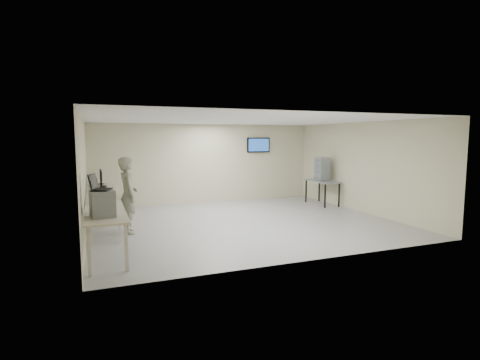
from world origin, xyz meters
name	(u,v)px	position (x,y,z in m)	size (l,w,h in m)	color
room	(243,171)	(0.03, 0.06, 1.41)	(8.01, 7.01, 2.81)	#A2A2A2
workbench	(104,200)	(-3.59, 0.00, 0.83)	(0.76, 6.00, 0.90)	beige
equipment_box	(102,203)	(-3.65, -2.34, 1.14)	(0.40, 0.46, 0.48)	slate
laptop_on_box	(98,186)	(-3.71, -2.34, 1.46)	(0.43, 0.46, 0.30)	black
laptop_0	(103,208)	(-3.63, -1.86, 0.96)	(0.34, 0.37, 0.25)	black
laptop_1	(104,200)	(-3.58, -0.81, 0.97)	(0.37, 0.40, 0.27)	black
laptop_2	(102,194)	(-3.61, 0.15, 0.97)	(0.34, 0.38, 0.26)	black
laptop_3	(100,189)	(-3.65, 1.03, 0.98)	(0.33, 0.40, 0.30)	black
laptop_4	(99,185)	(-3.66, 2.00, 0.97)	(0.36, 0.41, 0.29)	black
monitor_near	(101,177)	(-3.60, 2.24, 1.18)	(0.21, 0.47, 0.47)	black
monitor_far	(101,175)	(-3.60, 2.75, 1.17)	(0.20, 0.46, 0.45)	black
soldier	(128,195)	(-3.03, -0.09, 0.93)	(0.68, 0.45, 1.86)	#6A7159
side_table	(322,183)	(3.60, 1.56, 0.77)	(0.65, 1.40, 0.84)	slate
storage_bins	(322,169)	(3.58, 1.56, 1.25)	(0.39, 0.43, 0.82)	gray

